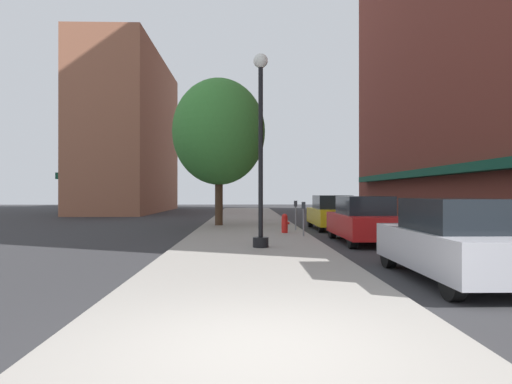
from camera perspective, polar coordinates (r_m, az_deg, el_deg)
ground_plane at (r=23.14m, az=9.03°, el=-4.52°), size 90.00×90.00×0.00m
sidewalk_slab at (r=23.75m, az=-0.97°, el=-4.26°), size 4.80×50.00×0.12m
building_far_background at (r=43.42m, az=-15.96°, el=7.07°), size 6.80×18.00×14.46m
lamppost at (r=13.42m, az=0.61°, el=6.00°), size 0.48×0.48×5.90m
fire_hydrant at (r=18.30m, az=3.75°, el=-4.05°), size 0.33×0.26×0.79m
parking_meter_near at (r=19.48m, az=5.17°, el=-2.55°), size 0.14×0.09×1.31m
parking_meter_far at (r=16.85m, az=6.19°, el=-2.92°), size 0.14×0.09×1.31m
tree_near at (r=22.86m, az=-4.84°, el=7.77°), size 4.76×4.76×7.54m
car_silver at (r=9.65m, az=24.35°, el=-5.83°), size 1.80×4.30×1.66m
car_red at (r=15.99m, az=13.76°, el=-3.57°), size 1.80×4.30×1.66m
car_yellow at (r=21.56m, az=9.78°, el=-2.69°), size 1.80×4.30×1.66m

